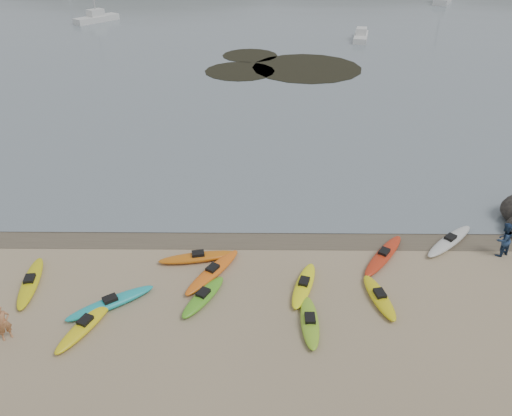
{
  "coord_description": "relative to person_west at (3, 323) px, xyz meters",
  "views": [
    {
      "loc": [
        0.2,
        -20.77,
        13.96
      ],
      "look_at": [
        0.0,
        0.0,
        1.5
      ],
      "focal_mm": 35.0,
      "sensor_mm": 36.0,
      "label": 1
    }
  ],
  "objects": [
    {
      "name": "kelp_mats",
      "position": [
        11.64,
        38.13,
        -0.75
      ],
      "size": [
        15.92,
        13.56,
        0.04
      ],
      "color": "black",
      "rests_on": "water"
    },
    {
      "name": "kayaks",
      "position": [
        8.97,
        3.21,
        -0.6
      ],
      "size": [
        21.33,
        9.07,
        0.34
      ],
      "color": "#FFFE15",
      "rests_on": "ground"
    },
    {
      "name": "person_west",
      "position": [
        0.0,
        0.0,
        0.0
      ],
      "size": [
        0.67,
        0.65,
        1.55
      ],
      "primitive_type": "imported",
      "rotation": [
        0.0,
        0.0,
        0.73
      ],
      "color": "#C37D4E",
      "rests_on": "ground"
    },
    {
      "name": "ground",
      "position": [
        9.35,
        7.17,
        -0.77
      ],
      "size": [
        600.0,
        600.0,
        0.0
      ],
      "primitive_type": "plane",
      "color": "tan",
      "rests_on": "ground"
    },
    {
      "name": "person_east",
      "position": [
        20.82,
        5.51,
        0.09
      ],
      "size": [
        1.03,
        0.94,
        1.72
      ],
      "primitive_type": "imported",
      "rotation": [
        0.0,
        0.0,
        3.58
      ],
      "color": "navy",
      "rests_on": "ground"
    },
    {
      "name": "wet_sand",
      "position": [
        9.35,
        6.87,
        -0.77
      ],
      "size": [
        60.0,
        60.0,
        0.0
      ],
      "primitive_type": "plane",
      "color": "brown",
      "rests_on": "ground"
    }
  ]
}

